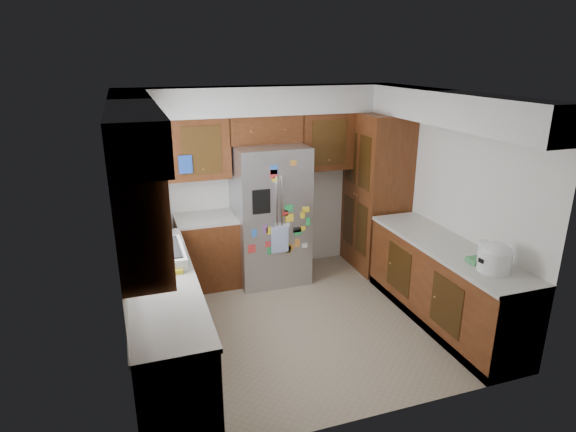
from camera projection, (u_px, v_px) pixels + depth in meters
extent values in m
plane|color=gray|center=(302.00, 322.00, 5.43)|extent=(3.60, 3.60, 0.00)
cube|color=silver|center=(262.00, 181.00, 6.47)|extent=(3.60, 0.04, 2.50)
cube|color=silver|center=(122.00, 237.00, 4.49)|extent=(0.04, 3.20, 2.50)
cube|color=silver|center=(448.00, 201.00, 5.58)|extent=(0.04, 3.20, 2.50)
cube|color=silver|center=(377.00, 281.00, 3.60)|extent=(3.60, 0.04, 2.50)
cube|color=white|center=(304.00, 93.00, 4.64)|extent=(3.60, 3.20, 0.02)
cube|color=silver|center=(264.00, 100.00, 5.96)|extent=(3.60, 0.38, 0.35)
cube|color=silver|center=(132.00, 119.00, 4.21)|extent=(0.38, 3.20, 0.35)
cube|color=silver|center=(444.00, 107.00, 5.18)|extent=(0.38, 3.20, 0.35)
cube|color=#49220E|center=(174.00, 150.00, 5.81)|extent=(1.33, 0.34, 0.75)
cube|color=#49220E|center=(345.00, 140.00, 6.50)|extent=(1.33, 0.34, 0.75)
cube|color=#49220E|center=(141.00, 219.00, 3.34)|extent=(0.34, 0.85, 0.75)
cube|color=white|center=(119.00, 198.00, 4.47)|extent=(0.02, 0.90, 1.05)
cube|color=white|center=(124.00, 197.00, 4.48)|extent=(0.01, 1.02, 1.15)
cube|color=#1D45AB|center=(185.00, 164.00, 5.72)|extent=(0.16, 0.02, 0.22)
cube|color=#C2BB94|center=(154.00, 149.00, 5.55)|extent=(0.16, 0.02, 0.20)
cube|color=#49220E|center=(165.00, 323.00, 4.57)|extent=(0.60, 2.60, 0.88)
cube|color=#49220E|center=(207.00, 252.00, 6.21)|extent=(0.75, 0.60, 0.88)
cube|color=beige|center=(161.00, 279.00, 4.42)|extent=(0.63, 2.60, 0.04)
cube|color=beige|center=(206.00, 219.00, 6.06)|extent=(0.75, 0.60, 0.04)
cube|color=black|center=(168.00, 358.00, 4.69)|extent=(0.60, 2.60, 0.10)
cube|color=white|center=(213.00, 367.00, 3.89)|extent=(0.01, 0.58, 0.80)
cube|color=#49220E|center=(444.00, 285.00, 5.32)|extent=(0.60, 2.25, 0.88)
cube|color=beige|center=(448.00, 247.00, 5.18)|extent=(0.63, 2.25, 0.04)
cube|color=black|center=(440.00, 316.00, 5.45)|extent=(0.60, 2.25, 0.10)
cube|color=#49220E|center=(376.00, 192.00, 6.58)|extent=(0.60, 0.90, 2.15)
cube|color=#95959A|center=(270.00, 214.00, 6.23)|extent=(0.90, 0.75, 1.80)
cylinder|color=silver|center=(277.00, 212.00, 5.82)|extent=(0.02, 0.02, 0.90)
cylinder|color=silver|center=(282.00, 212.00, 5.84)|extent=(0.02, 0.02, 0.90)
cube|color=black|center=(261.00, 202.00, 5.73)|extent=(0.22, 0.01, 0.30)
cube|color=white|center=(280.00, 239.00, 5.93)|extent=(0.22, 0.01, 0.34)
cube|color=yellow|center=(306.00, 210.00, 5.95)|extent=(0.09, 0.00, 0.07)
cube|color=white|center=(279.00, 225.00, 5.89)|extent=(0.08, 0.00, 0.06)
cube|color=blue|center=(274.00, 170.00, 5.65)|extent=(0.09, 0.00, 0.11)
cube|color=yellow|center=(289.00, 250.00, 6.04)|extent=(0.06, 0.00, 0.09)
cube|color=orange|center=(297.00, 243.00, 6.05)|extent=(0.07, 0.00, 0.10)
cube|color=white|center=(305.00, 245.00, 6.10)|extent=(0.08, 0.00, 0.06)
cube|color=orange|center=(293.00, 163.00, 5.71)|extent=(0.08, 0.00, 0.07)
cube|color=yellow|center=(269.00, 231.00, 5.87)|extent=(0.08, 0.00, 0.09)
cube|color=white|center=(286.00, 225.00, 5.92)|extent=(0.10, 0.00, 0.05)
cube|color=black|center=(288.00, 250.00, 6.04)|extent=(0.06, 0.00, 0.07)
cube|color=red|center=(268.00, 244.00, 5.92)|extent=(0.06, 0.00, 0.07)
cube|color=black|center=(297.00, 230.00, 5.99)|extent=(0.10, 0.00, 0.07)
cube|color=#8C4C99|center=(265.00, 229.00, 5.85)|extent=(0.06, 0.00, 0.11)
cube|color=red|center=(252.00, 249.00, 5.87)|extent=(0.10, 0.00, 0.11)
cube|color=yellow|center=(275.00, 180.00, 5.70)|extent=(0.08, 0.00, 0.05)
cube|color=yellow|center=(303.00, 215.00, 5.96)|extent=(0.06, 0.00, 0.09)
cube|color=red|center=(285.00, 213.00, 5.87)|extent=(0.07, 0.00, 0.07)
cube|color=green|center=(289.00, 208.00, 5.87)|extent=(0.11, 0.00, 0.09)
cube|color=green|center=(270.00, 251.00, 5.96)|extent=(0.06, 0.00, 0.10)
cube|color=yellow|center=(290.00, 218.00, 5.91)|extent=(0.10, 0.00, 0.10)
cube|color=green|center=(298.00, 232.00, 6.01)|extent=(0.10, 0.00, 0.07)
cube|color=yellow|center=(303.00, 228.00, 6.01)|extent=(0.08, 0.00, 0.06)
cube|color=yellow|center=(287.00, 246.00, 6.02)|extent=(0.09, 0.00, 0.07)
cube|color=blue|center=(276.00, 247.00, 5.97)|extent=(0.08, 0.00, 0.05)
cube|color=red|center=(274.00, 174.00, 5.67)|extent=(0.09, 0.00, 0.11)
cube|color=green|center=(308.00, 222.00, 6.01)|extent=(0.05, 0.00, 0.11)
cube|color=orange|center=(291.00, 247.00, 6.04)|extent=(0.08, 0.00, 0.06)
cube|color=blue|center=(254.00, 233.00, 5.82)|extent=(0.06, 0.00, 0.10)
cube|color=#49220E|center=(264.00, 129.00, 6.09)|extent=(0.96, 0.34, 0.35)
sphere|color=#1A2AA8|center=(234.00, 104.00, 5.85)|extent=(0.29, 0.29, 0.29)
cylinder|color=black|center=(267.00, 109.00, 6.00)|extent=(0.26, 0.26, 0.15)
ellipsoid|color=#333338|center=(267.00, 102.00, 5.98)|extent=(0.24, 0.24, 0.11)
cube|color=white|center=(157.00, 255.00, 4.76)|extent=(0.52, 0.70, 0.12)
cube|color=black|center=(157.00, 249.00, 4.74)|extent=(0.44, 0.60, 0.02)
cylinder|color=silver|center=(134.00, 242.00, 4.64)|extent=(0.02, 0.02, 0.30)
cylinder|color=silver|center=(140.00, 229.00, 4.62)|extent=(0.16, 0.02, 0.02)
cube|color=yellow|center=(177.00, 269.00, 4.54)|extent=(0.10, 0.18, 0.04)
cube|color=black|center=(156.00, 239.00, 5.19)|extent=(0.18, 0.14, 0.10)
cylinder|color=black|center=(154.00, 223.00, 5.13)|extent=(0.16, 0.16, 0.28)
cylinder|color=#95959A|center=(150.00, 230.00, 5.33)|extent=(0.14, 0.14, 0.20)
sphere|color=white|center=(159.00, 223.00, 5.55)|extent=(0.20, 0.20, 0.20)
cube|color=#3F72B2|center=(147.00, 220.00, 5.66)|extent=(0.14, 0.10, 0.18)
cube|color=#BFB28C|center=(161.00, 218.00, 5.83)|extent=(0.10, 0.08, 0.14)
cylinder|color=white|center=(153.00, 242.00, 5.11)|extent=(0.08, 0.08, 0.11)
cylinder|color=white|center=(494.00, 261.00, 4.53)|extent=(0.31, 0.31, 0.20)
ellipsoid|color=white|center=(496.00, 251.00, 4.49)|extent=(0.30, 0.30, 0.13)
cube|color=black|center=(482.00, 261.00, 4.48)|extent=(0.04, 0.06, 0.04)
cylinder|color=white|center=(484.00, 254.00, 4.62)|extent=(0.11, 0.11, 0.26)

